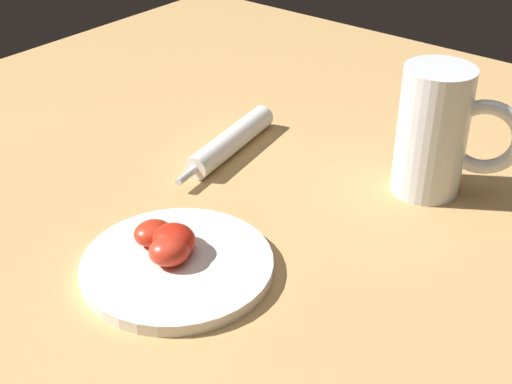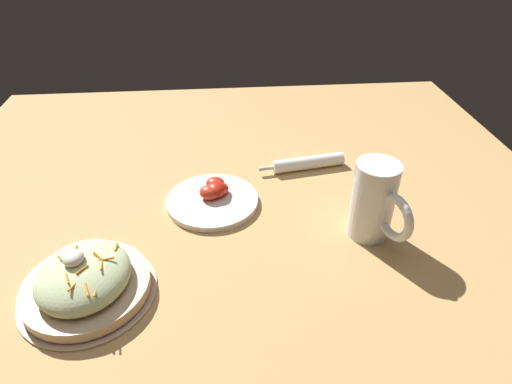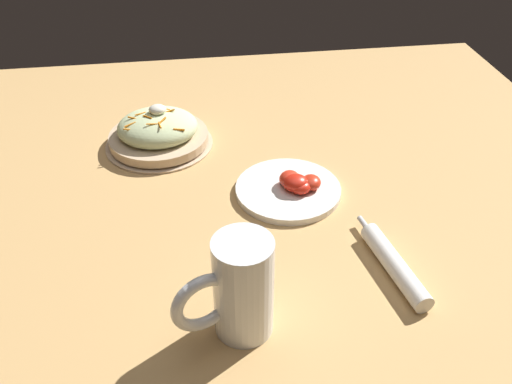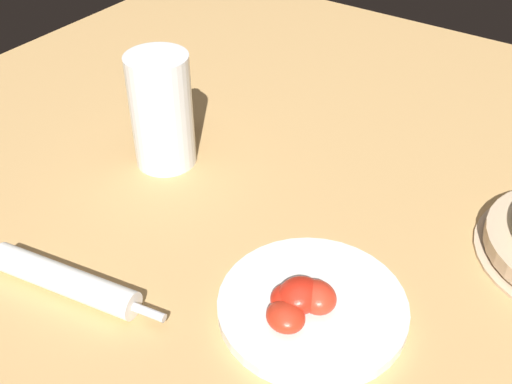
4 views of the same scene
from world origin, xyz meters
name	(u,v)px [view 4 (image 4 of 4)]	position (x,y,z in m)	size (l,w,h in m)	color
ground_plane	(293,257)	(0.00, 0.00, 0.00)	(1.43, 1.43, 0.00)	tan
beer_mug	(163,115)	(-0.07, -0.25, 0.07)	(0.14, 0.09, 0.16)	white
napkin_roll	(66,281)	(0.18, -0.17, 0.02)	(0.06, 0.21, 0.03)	white
tomato_plate	(309,305)	(0.06, 0.06, 0.01)	(0.20, 0.20, 0.04)	white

